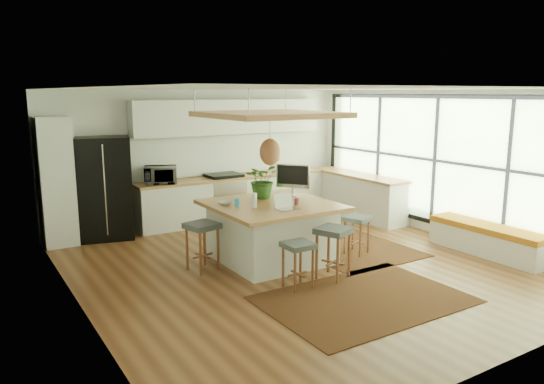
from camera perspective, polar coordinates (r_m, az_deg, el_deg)
floor at (r=8.13m, az=3.10°, el=-8.06°), size 7.00×7.00×0.00m
ceiling at (r=7.68m, az=3.31°, el=11.33°), size 7.00×7.00×0.00m
wall_back at (r=10.81m, az=-7.59°, el=3.98°), size 6.50×0.00×6.50m
wall_front at (r=5.40m, az=25.24°, el=-4.04°), size 6.50×0.00×6.50m
wall_left at (r=6.51m, az=-20.85°, el=-1.27°), size 0.00×7.00×7.00m
wall_right at (r=10.01m, az=18.59°, el=2.95°), size 0.00×7.00×7.00m
window_wall at (r=9.98m, az=18.50°, el=3.22°), size 0.10×6.20×2.60m
pantry at (r=9.69m, az=-22.81°, el=1.06°), size 0.55×0.60×2.25m
back_counter_base at (r=10.91m, az=-4.15°, el=-0.73°), size 4.20×0.60×0.88m
back_counter_top at (r=10.83m, az=-4.18°, el=1.66°), size 4.24×0.64×0.05m
backsplash at (r=11.03m, az=-4.95°, el=4.17°), size 4.20×0.02×0.80m
upper_cabinets at (r=10.82m, az=-4.63°, el=8.30°), size 4.20×0.34×0.70m
range at (r=10.79m, az=-5.32°, el=-0.56°), size 0.76×0.62×1.00m
right_counter_base at (r=11.30m, az=9.44°, el=-0.45°), size 0.60×2.50×0.88m
right_counter_top at (r=11.22m, az=9.52°, el=1.86°), size 0.64×2.54×0.05m
window_bench at (r=9.28m, az=22.72°, el=-4.88°), size 0.52×2.00×0.50m
ceiling_panel at (r=7.87m, az=-0.23°, el=6.61°), size 1.86×1.86×0.80m
rug_near at (r=6.94m, az=10.15°, el=-11.60°), size 2.60×1.80×0.01m
rug_right at (r=9.21m, az=7.71°, el=-5.81°), size 1.80×2.60×0.01m
fridge at (r=9.86m, az=-18.01°, el=0.36°), size 1.07×0.92×1.87m
island at (r=8.23m, az=-0.07°, el=-4.42°), size 1.85×1.85×0.93m
stool_near_left at (r=7.12m, az=2.87°, el=-7.86°), size 0.39×0.39×0.65m
stool_near_right at (r=7.53m, az=6.75°, el=-6.86°), size 0.58×0.58×0.75m
stool_right_front at (r=8.68m, az=9.33°, el=-4.51°), size 0.49×0.49×0.64m
stool_right_back at (r=9.50m, az=5.18°, el=-3.04°), size 0.49×0.49×0.66m
stool_left_side at (r=7.86m, az=-7.69°, el=-6.10°), size 0.52×0.52×0.73m
laptop at (r=7.67m, az=1.73°, el=-1.06°), size 0.33×0.35×0.24m
monitor at (r=8.67m, az=2.32°, el=1.28°), size 0.53×0.59×0.54m
microwave at (r=10.10m, az=-12.23°, el=2.07°), size 0.68×0.53×0.41m
island_plant at (r=8.49m, az=-1.11°, el=0.99°), size 0.81×0.83×0.49m
island_bowl at (r=8.03m, az=-5.23°, el=-1.25°), size 0.24×0.24×0.05m
island_bottle_0 at (r=7.91m, az=-3.83°, el=-0.90°), size 0.07×0.07×0.19m
island_bottle_1 at (r=7.77m, az=-1.98°, el=-1.10°), size 0.07×0.07×0.19m
island_bottle_2 at (r=7.99m, az=2.60°, el=-0.77°), size 0.07×0.07×0.19m
island_bottle_3 at (r=8.33m, az=1.79°, el=-0.28°), size 0.07×0.07×0.19m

